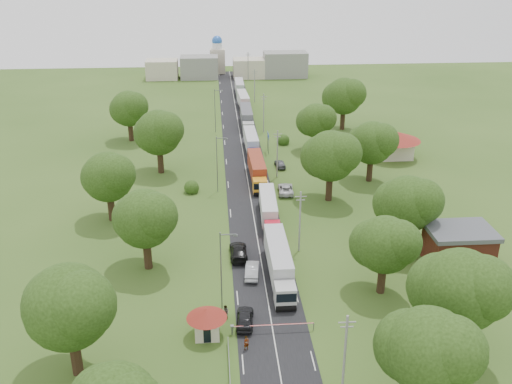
{
  "coord_description": "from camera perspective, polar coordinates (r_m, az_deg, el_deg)",
  "views": [
    {
      "loc": [
        -5.79,
        -76.24,
        38.9
      ],
      "look_at": [
        0.58,
        7.34,
        3.0
      ],
      "focal_mm": 40.0,
      "sensor_mm": 36.0,
      "label": 1
    }
  ],
  "objects": [
    {
      "name": "tree_6",
      "position": [
        117.82,
        6.02,
        7.14
      ],
      "size": [
        8.0,
        8.0,
        10.1
      ],
      "color": "#382616",
      "rests_on": "ground"
    },
    {
      "name": "truck_3",
      "position": [
        117.74,
        -0.47,
        4.94
      ],
      "size": [
        2.55,
        13.85,
        3.84
      ],
      "color": "navy",
      "rests_on": "ground"
    },
    {
      "name": "info_sign",
      "position": [
        117.41,
        1.23,
        5.37
      ],
      "size": [
        0.12,
        3.1,
        4.1
      ],
      "color": "slate",
      "rests_on": "ground"
    },
    {
      "name": "tree_7",
      "position": [
        133.53,
        8.77,
        9.47
      ],
      "size": [
        9.6,
        9.6,
        12.05
      ],
      "color": "#382616",
      "rests_on": "ground"
    },
    {
      "name": "tree_3",
      "position": [
        79.66,
        14.92,
        -1.08
      ],
      "size": [
        8.8,
        8.8,
        11.07
      ],
      "color": "#382616",
      "rests_on": "ground"
    },
    {
      "name": "distant_town",
      "position": [
        189.69,
        -2.38,
        12.4
      ],
      "size": [
        52.0,
        8.0,
        8.0
      ],
      "color": "gray",
      "rests_on": "ground"
    },
    {
      "name": "tree_1",
      "position": [
        60.69,
        19.68,
        -9.11
      ],
      "size": [
        9.6,
        9.6,
        12.05
      ],
      "color": "#382616",
      "rests_on": "ground"
    },
    {
      "name": "truck_0",
      "position": [
        72.92,
        2.31,
        -7.04
      ],
      "size": [
        2.61,
        15.04,
        4.17
      ],
      "color": "#B9B9B9",
      "rests_on": "ground"
    },
    {
      "name": "tree_9",
      "position": [
        57.62,
        -18.23,
        -10.75
      ],
      "size": [
        9.6,
        9.6,
        12.05
      ],
      "color": "#382616",
      "rests_on": "ground"
    },
    {
      "name": "pole_0",
      "position": [
        54.76,
        8.87,
        -15.81
      ],
      "size": [
        1.6,
        0.24,
        9.0
      ],
      "color": "gray",
      "rests_on": "ground"
    },
    {
      "name": "guard_booth",
      "position": [
        63.07,
        -4.94,
        -12.54
      ],
      "size": [
        4.4,
        4.4,
        3.45
      ],
      "color": "beige",
      "rests_on": "ground"
    },
    {
      "name": "car_verge_near",
      "position": [
        98.2,
        2.99,
        0.3
      ],
      "size": [
        2.9,
        5.65,
        1.53
      ],
      "primitive_type": "imported",
      "rotation": [
        0.0,
        0.0,
        3.07
      ],
      "color": "silver",
      "rests_on": "ground"
    },
    {
      "name": "road",
      "position": [
        103.97,
        -0.85,
        1.21
      ],
      "size": [
        8.0,
        200.0,
        0.04
      ],
      "primitive_type": "cube",
      "color": "black",
      "rests_on": "ground"
    },
    {
      "name": "car_lane_mid",
      "position": [
        73.97,
        -0.4,
        -7.83
      ],
      "size": [
        2.17,
        4.91,
        1.57
      ],
      "primitive_type": "imported",
      "rotation": [
        0.0,
        0.0,
        3.03
      ],
      "color": "#ACAEB5",
      "rests_on": "ground"
    },
    {
      "name": "truck_5",
      "position": [
        151.11,
        -1.27,
        9.06
      ],
      "size": [
        2.92,
        13.96,
        3.86
      ],
      "color": "maroon",
      "rests_on": "ground"
    },
    {
      "name": "tree_4",
      "position": [
        93.72,
        7.47,
        3.64
      ],
      "size": [
        9.6,
        9.6,
        12.05
      ],
      "color": "#382616",
      "rests_on": "ground"
    },
    {
      "name": "car_lane_rear",
      "position": [
        78.24,
        -1.77,
        -5.94
      ],
      "size": [
        2.39,
        5.78,
        1.67
      ],
      "primitive_type": "imported",
      "rotation": [
        0.0,
        0.0,
        3.15
      ],
      "color": "black",
      "rests_on": "ground"
    },
    {
      "name": "tree_2",
      "position": [
        69.6,
        12.74,
        -5.1
      ],
      "size": [
        8.0,
        8.0,
        10.1
      ],
      "color": "#382616",
      "rests_on": "ground"
    },
    {
      "name": "pole_1",
      "position": [
        78.06,
        4.41,
        -2.89
      ],
      "size": [
        1.6,
        0.24,
        9.0
      ],
      "color": "gray",
      "rests_on": "ground"
    },
    {
      "name": "tree_11",
      "position": [
        88.84,
        -14.58,
        1.52
      ],
      "size": [
        8.8,
        8.8,
        11.07
      ],
      "color": "#382616",
      "rests_on": "ground"
    },
    {
      "name": "tree_12",
      "position": [
        106.55,
        -9.72,
        5.91
      ],
      "size": [
        9.6,
        9.6,
        12.05
      ],
      "color": "#382616",
      "rests_on": "ground"
    },
    {
      "name": "lamp_0",
      "position": [
        65.39,
        -3.39,
        -7.53
      ],
      "size": [
        2.03,
        0.22,
        10.0
      ],
      "color": "slate",
      "rests_on": "ground"
    },
    {
      "name": "truck_6",
      "position": [
        166.67,
        -1.66,
        10.38
      ],
      "size": [
        2.35,
        13.46,
        3.73
      ],
      "color": "#2D752B",
      "rests_on": "ground"
    },
    {
      "name": "pole_4",
      "position": [
        157.42,
        -0.14,
        10.63
      ],
      "size": [
        1.6,
        0.24,
        9.0
      ],
      "color": "gray",
      "rests_on": "ground"
    },
    {
      "name": "ground",
      "position": [
        85.79,
        -0.01,
        -3.78
      ],
      "size": [
        260.0,
        260.0,
        0.0
      ],
      "primitive_type": "plane",
      "color": "#32511B",
      "rests_on": "ground"
    },
    {
      "name": "lamp_1",
      "position": [
        97.15,
        -3.84,
        3.05
      ],
      "size": [
        2.03,
        0.22,
        10.0
      ],
      "color": "slate",
      "rests_on": "ground"
    },
    {
      "name": "tree_0",
      "position": [
        52.86,
        16.84,
        -14.81
      ],
      "size": [
        8.8,
        8.8,
        11.07
      ],
      "color": "#382616",
      "rests_on": "ground"
    },
    {
      "name": "house_brick",
      "position": [
        80.32,
        19.58,
        -5.11
      ],
      "size": [
        8.6,
        6.6,
        5.2
      ],
      "color": "maroon",
      "rests_on": "ground"
    },
    {
      "name": "church",
      "position": [
        197.12,
        -3.88,
        13.34
      ],
      "size": [
        5.0,
        5.0,
        12.3
      ],
      "color": "beige",
      "rests_on": "ground"
    },
    {
      "name": "house_cream",
      "position": [
        117.52,
        13.64,
        5.06
      ],
      "size": [
        10.08,
        10.08,
        5.8
      ],
      "color": "beige",
      "rests_on": "ground"
    },
    {
      "name": "car_verge_far",
      "position": [
        109.93,
        2.42,
        2.84
      ],
      "size": [
        2.07,
        4.37,
        1.44
      ],
      "primitive_type": "imported",
      "rotation": [
        0.0,
        0.0,
        3.23
      ],
      "color": "#525459",
      "rests_on": "ground"
    },
    {
      "name": "tree_10",
      "position": [
        74.14,
        -11.09,
        -2.57
      ],
      "size": [
        8.8,
        8.8,
        11.07
      ],
      "color": "#382616",
      "rests_on": "ground"
    },
    {
      "name": "pole_3",
      "position": [
        130.32,
        0.77,
        7.96
      ],
      "size": [
        1.6,
        0.24,
        9.0
      ],
      "color": "gray",
      "rests_on": "ground"
    },
    {
      "name": "pole_2",
      "position": [
        103.7,
        2.14,
        3.9
      ],
      "size": [
        1.6,
        0.24,
        9.0
      ],
      "color": "gray",
      "rests_on": "ground"
    },
    {
      "name": "truck_2",
      "position": [
        102.88,
        0.11,
        2.23
      ],
      "size": [
        2.69,
        14.37,
        3.98
      ],
      "color": "orange",
      "rests_on": "ground"
    },
    {
      "name": "boom_barrier",
      "position": [
        63.95,
        0.48,
        -13.28
      ],
      "size": [
        9.22,
        0.35,
        1.18
      ],
      "color": "slate",
      "rests_on": "ground"
    },
    {
      "name": "car_lane_front",
      "position": [
        65.31,
        -1.12,
        -12.5
      ],
      "size": [
        2.33,
        4.88,
        1.61
      ],
      "primitive_type": "imported",
      "rotation": [
        0.0,
        0.0,
        3.05
      ],
      "color": "black",
      "rests_on": "ground"
    },
    {
      "name": "pedestrian_booth",
      "position": [
        66.15,
        -3.05,
        -11.95
      ],
      "size": [
        1.05,
        1.08,
        1.75
      ],
      "primitive_type": "imported",
      "rotation": [
        0.0,
        0.0,
        -0.88
      ],
      "color": "gray",
      "rests_on": "ground"
    },
    {
      "name": "tree_13",
      "position": [
        126.78,
        -12.61,
        8.16
      ],
      "size": [
        8.8,
        8.8,
        11.07
      ],
      "color": "#382616",
      "rests_on": "ground"
    },
    {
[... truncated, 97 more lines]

